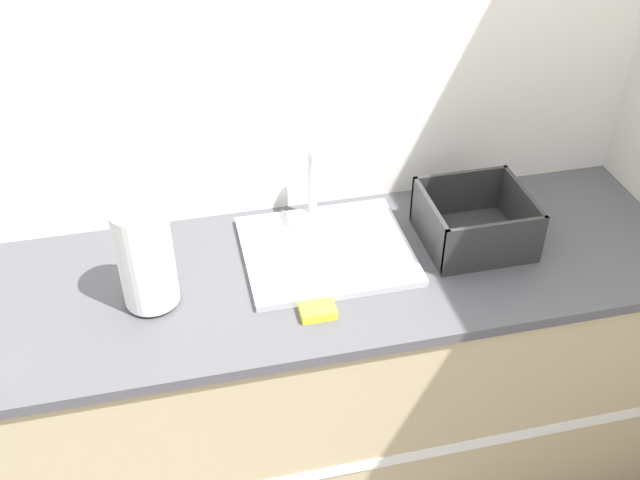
# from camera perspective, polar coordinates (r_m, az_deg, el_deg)

# --- Properties ---
(wall_back) EXTENTS (4.51, 0.06, 2.60)m
(wall_back) POSITION_cam_1_polar(r_m,az_deg,el_deg) (2.09, -3.05, 12.04)
(wall_back) COLOR silver
(wall_back) RESTS_ON ground_plane
(counter_cabinet) EXTENTS (2.13, 0.64, 0.90)m
(counter_cabinet) POSITION_cam_1_polar(r_m,az_deg,el_deg) (2.33, -0.81, -10.92)
(counter_cabinet) COLOR tan
(counter_cabinet) RESTS_ON ground_plane
(sink) EXTENTS (0.45, 0.40, 0.23)m
(sink) POSITION_cam_1_polar(r_m,az_deg,el_deg) (2.07, 0.45, -0.52)
(sink) COLOR silver
(sink) RESTS_ON counter_cabinet
(paper_towel_roll) EXTENTS (0.14, 0.14, 0.29)m
(paper_towel_roll) POSITION_cam_1_polar(r_m,az_deg,el_deg) (1.87, -13.16, -1.28)
(paper_towel_roll) COLOR #4C4C51
(paper_towel_roll) RESTS_ON counter_cabinet
(dish_rack) EXTENTS (0.28, 0.27, 0.15)m
(dish_rack) POSITION_cam_1_polar(r_m,az_deg,el_deg) (2.13, 11.69, 1.16)
(dish_rack) COLOR #2D2D2D
(dish_rack) RESTS_ON counter_cabinet
(sponge) EXTENTS (0.09, 0.06, 0.02)m
(sponge) POSITION_cam_1_polar(r_m,az_deg,el_deg) (1.87, -0.16, -5.45)
(sponge) COLOR yellow
(sponge) RESTS_ON counter_cabinet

